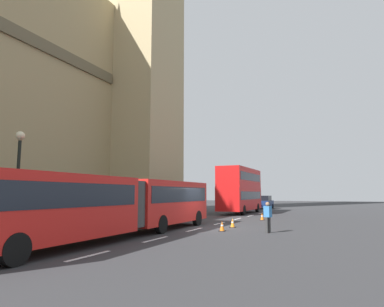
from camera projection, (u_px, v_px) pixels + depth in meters
ground_plane at (204, 227)px, 21.30m from camera, size 160.00×160.00×0.00m
lane_centre_marking at (208, 226)px, 21.98m from camera, size 34.40×0.16×0.01m
articulated_bus at (122, 202)px, 16.76m from camera, size 16.98×2.54×2.90m
double_decker_bus at (240, 188)px, 36.79m from camera, size 9.59×2.54×4.90m
sedan_lead at (265, 202)px, 47.37m from camera, size 4.40×1.86×1.85m
traffic_cone_west at (222, 226)px, 19.16m from camera, size 0.36×0.36×0.58m
traffic_cone_middle at (233, 223)px, 21.28m from camera, size 0.36×0.36×0.58m
traffic_cone_east at (262, 217)px, 27.08m from camera, size 0.36×0.36×0.58m
street_lamp at (18, 175)px, 16.50m from camera, size 0.44×0.44×5.27m
pedestrian_near_cones at (268, 216)px, 18.37m from camera, size 0.40×0.47×1.69m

